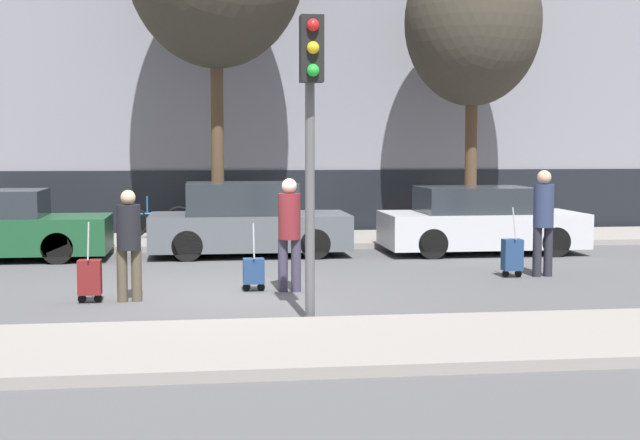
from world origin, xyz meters
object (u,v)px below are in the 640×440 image
Objects in this scene: trolley_left at (90,277)px; trolley_right at (512,255)px; pedestrian_right at (543,216)px; traffic_light at (311,106)px; pedestrian_center at (289,227)px; trolley_center at (254,271)px; bare_tree_down_street at (473,23)px; parked_car_1 at (247,222)px; parked_car_2 at (480,222)px; parked_bicycle at (156,222)px; pedestrian_left at (129,239)px.

trolley_right reaches higher than trolley_left.
traffic_light is at bearing -145.05° from pedestrian_right.
trolley_center is at bearing -179.92° from pedestrian_center.
bare_tree_down_street is (4.93, 6.76, 4.05)m from pedestrian_center.
pedestrian_center is at bearing 11.66° from trolley_left.
parked_car_1 is 7.21m from bare_tree_down_street.
parked_car_1 is at bearing 176.93° from parked_car_2.
trolley_right is 7.51m from bare_tree_down_street.
parked_bicycle is (-1.81, 6.98, 0.18)m from trolley_center.
parked_car_1 is 2.31× the size of pedestrian_center.
pedestrian_left is at bearing 3.56° from trolley_left.
parked_bicycle is (-6.77, 6.09, -0.54)m from pedestrian_right.
pedestrian_right is (4.96, 0.89, 0.72)m from trolley_center.
trolley_left is (-7.28, -4.95, -0.28)m from parked_car_2.
parked_car_2 is at bearing 32.62° from pedestrian_left.
pedestrian_left is at bearing -170.59° from pedestrian_right.
traffic_light reaches higher than trolley_left.
pedestrian_left is 0.92× the size of pedestrian_center.
trolley_left is at bearing -157.22° from pedestrian_center.
bare_tree_down_street is (7.28, -0.32, 4.54)m from parked_bicycle.
pedestrian_right reaches higher than parked_car_1.
traffic_light reaches higher than parked_bicycle.
pedestrian_right is 7.04m from bare_tree_down_street.
pedestrian_center is (2.90, 0.60, 0.62)m from trolley_left.
parked_bicycle is (-1.94, 2.48, -0.19)m from parked_car_1.
trolley_left is 6.95m from trolley_right.
trolley_center is at bearing -173.38° from pedestrian_right.
bare_tree_down_street reaches higher than trolley_center.
pedestrian_left is 0.88× the size of pedestrian_right.
bare_tree_down_street is at bearing 81.45° from pedestrian_right.
pedestrian_right is at bearing -36.77° from parked_car_1.
pedestrian_right is (6.77, 1.56, 0.13)m from pedestrian_left.
pedestrian_right is 9.12m from parked_bicycle.
trolley_left is 2.46m from trolley_center.
bare_tree_down_street reaches higher than parked_car_2.
pedestrian_right reaches higher than trolley_right.
bare_tree_down_street reaches higher than traffic_light.
pedestrian_left is 2.42m from pedestrian_center.
pedestrian_center reaches higher than trolley_right.
parked_car_1 is 2.21× the size of pedestrian_right.
parked_car_1 is 4.52m from trolley_center.
parked_car_1 is at bearing 65.92° from pedestrian_left.
trolley_left is 0.64× the size of pedestrian_right.
parked_bicycle is at bearing 85.92° from trolley_left.
pedestrian_right is at bearing 10.17° from trolley_center.
trolley_center is at bearing 16.80° from pedestrian_left.
pedestrian_center is 1.45× the size of trolley_right.
parked_car_2 is 0.59× the size of bare_tree_down_street.
trolley_center is 0.28× the size of traffic_light.
trolley_right is at bearing 10.27° from pedestrian_left.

